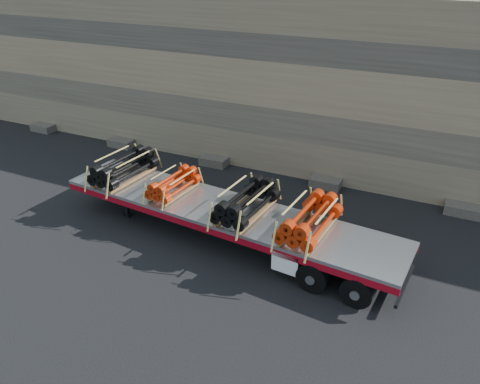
% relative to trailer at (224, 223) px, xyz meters
% --- Properties ---
extents(ground, '(120.00, 120.00, 0.00)m').
position_rel_trailer_xyz_m(ground, '(-0.06, 0.34, -0.58)').
color(ground, black).
rests_on(ground, ground).
extents(rock_wall, '(44.00, 3.00, 7.00)m').
position_rel_trailer_xyz_m(rock_wall, '(-0.06, 6.84, 2.92)').
color(rock_wall, '#7A6B54').
rests_on(rock_wall, ground).
extents(trailer, '(11.67, 3.21, 1.15)m').
position_rel_trailer_xyz_m(trailer, '(0.00, 0.00, 0.00)').
color(trailer, '#A0A2A7').
rests_on(trailer, ground).
extents(bundle_front, '(1.39, 2.48, 0.84)m').
position_rel_trailer_xyz_m(bundle_front, '(-4.10, 0.36, 1.00)').
color(bundle_front, black).
rests_on(bundle_front, trailer).
extents(bundle_midfront, '(1.10, 1.96, 0.67)m').
position_rel_trailer_xyz_m(bundle_midfront, '(-1.95, 0.17, 0.91)').
color(bundle_midfront, '#B12709').
rests_on(bundle_midfront, trailer).
extents(bundle_midrear, '(1.38, 2.45, 0.83)m').
position_rel_trailer_xyz_m(bundle_midrear, '(0.81, -0.07, 0.99)').
color(bundle_midrear, black).
rests_on(bundle_midrear, trailer).
extents(bundle_rear, '(1.38, 2.46, 0.84)m').
position_rel_trailer_xyz_m(bundle_rear, '(2.87, -0.25, 0.99)').
color(bundle_rear, '#B12709').
rests_on(bundle_rear, trailer).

